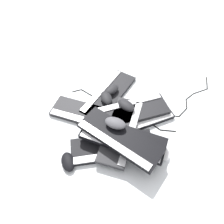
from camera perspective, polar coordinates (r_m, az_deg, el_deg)
The scene contains 17 objects.
ground_plane at distance 1.34m, azimuth -2.48°, elevation 0.87°, with size 3.20×3.20×0.00m, color silver.
keyboard_0 at distance 1.17m, azimuth 0.19°, elevation -9.23°, with size 0.19×0.45×0.03m.
keyboard_1 at distance 1.28m, azimuth 6.22°, elevation -1.92°, with size 0.28×0.46×0.03m.
keyboard_2 at distance 1.40m, azimuth -0.85°, elevation 4.60°, with size 0.45×0.38×0.03m.
keyboard_3 at distance 1.30m, azimuth -6.33°, elevation -0.73°, with size 0.31×0.46×0.03m.
keyboard_4 at distance 1.20m, azimuth 2.52°, elevation -4.71°, with size 0.46×0.29×0.03m.
keyboard_5 at distance 1.13m, azimuth 2.84°, elevation -6.96°, with size 0.32×0.46×0.03m.
keyboard_6 at distance 1.10m, azimuth 1.97°, elevation -6.74°, with size 0.40×0.43×0.03m.
keyboard_7 at distance 1.28m, azimuth 4.93°, elevation 0.13°, with size 0.25×0.46×0.03m.
mouse_0 at distance 1.26m, azimuth 3.74°, elevation 1.74°, with size 0.11×0.07×0.04m, color black.
mouse_1 at distance 1.18m, azimuth 12.99°, elevation -10.00°, with size 0.11×0.07×0.04m, color silver.
mouse_2 at distance 1.33m, azimuth -1.53°, elevation 3.74°, with size 0.11×0.07×0.04m, color black.
mouse_3 at distance 1.10m, azimuth 0.87°, elevation -2.93°, with size 0.11×0.07×0.04m, color #4C4C51.
mouse_4 at distance 1.38m, azimuth -0.18°, elevation 5.86°, with size 0.11×0.07×0.04m, color black.
mouse_5 at distance 1.15m, azimuth -11.41°, elevation -12.63°, with size 0.11×0.07×0.04m, color black.
cable_0 at distance 1.33m, azimuth 1.97°, elevation 0.80°, with size 0.37×0.61×0.01m.
cable_1 at distance 1.46m, azimuth 19.50°, elevation 3.01°, with size 0.33×0.42×0.01m.
Camera 1 is at (0.85, 0.01, 1.04)m, focal length 35.00 mm.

